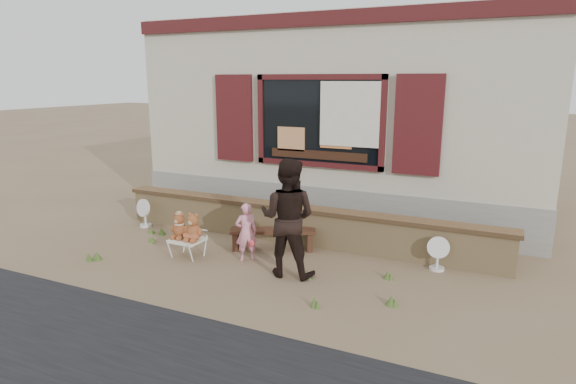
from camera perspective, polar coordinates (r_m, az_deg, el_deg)
The scene contains 12 objects.
ground at distance 7.68m, azimuth -1.90°, elevation -8.21°, with size 80.00×80.00×0.00m, color brown.
shopfront at distance 11.37m, azimuth 8.35°, elevation 9.01°, with size 8.04×5.13×4.00m.
brick_wall at distance 8.43m, azimuth 1.14°, elevation -3.80°, with size 7.10×0.36×0.67m.
bench at distance 8.09m, azimuth -1.81°, elevation -5.08°, with size 1.43×0.85×0.36m.
folding_chair at distance 7.95m, azimuth -11.85°, elevation -5.65°, with size 0.51×0.45×0.30m.
teddy_bear_left at distance 7.96m, azimuth -12.72°, elevation -3.83°, with size 0.31×0.27×0.43m, color brown, non-canonical shape.
teddy_bear_right at distance 7.79m, azimuth -11.12°, elevation -4.02°, with size 0.33×0.29×0.46m, color brown, non-canonical shape.
child at distance 7.60m, azimuth -4.97°, elevation -4.75°, with size 0.34×0.22×0.94m, color pink.
adult at distance 6.92m, azimuth -0.04°, elevation -3.07°, with size 0.84×0.66×1.73m, color black.
fan_left at distance 9.76m, azimuth -16.60°, elevation -2.37°, with size 0.36×0.23×0.55m.
fan_right at distance 7.61m, azimuth 17.34°, elevation -6.92°, with size 0.34×0.22×0.53m.
grass_tufts at distance 7.65m, azimuth -8.05°, elevation -7.98°, with size 4.92×1.67×0.14m.
Camera 1 is at (3.23, -6.38, 2.81)m, focal length 30.00 mm.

